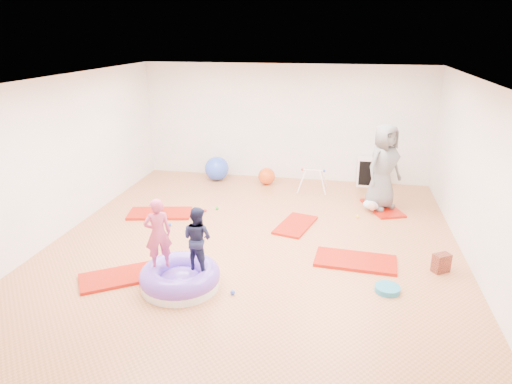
# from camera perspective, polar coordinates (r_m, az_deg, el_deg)

# --- Properties ---
(room) EXTENTS (7.01, 8.01, 2.81)m
(room) POSITION_cam_1_polar(r_m,az_deg,el_deg) (7.40, -0.45, 2.89)
(room) COLOR #C37A4E
(room) RESTS_ON ground
(gym_mat_front_left) EXTENTS (1.31, 1.15, 0.05)m
(gym_mat_front_left) POSITION_cam_1_polar(r_m,az_deg,el_deg) (7.27, -16.54, -10.11)
(gym_mat_front_left) COLOR #BB0500
(gym_mat_front_left) RESTS_ON ground
(gym_mat_mid_left) EXTENTS (1.35, 0.86, 0.05)m
(gym_mat_mid_left) POSITION_cam_1_polar(r_m,az_deg,el_deg) (9.45, -11.92, -2.63)
(gym_mat_mid_left) COLOR #BB0500
(gym_mat_mid_left) RESTS_ON ground
(gym_mat_center_back) EXTENTS (0.80, 1.18, 0.05)m
(gym_mat_center_back) POSITION_cam_1_polar(r_m,az_deg,el_deg) (8.74, 4.95, -4.13)
(gym_mat_center_back) COLOR #BB0500
(gym_mat_center_back) RESTS_ON ground
(gym_mat_right) EXTENTS (1.32, 0.73, 0.05)m
(gym_mat_right) POSITION_cam_1_polar(r_m,az_deg,el_deg) (7.58, 12.31, -8.41)
(gym_mat_right) COLOR #BB0500
(gym_mat_right) RESTS_ON ground
(gym_mat_rear_right) EXTENTS (0.90, 1.22, 0.05)m
(gym_mat_rear_right) POSITION_cam_1_polar(r_m,az_deg,el_deg) (9.89, 15.50, -1.93)
(gym_mat_rear_right) COLOR #BB0500
(gym_mat_rear_right) RESTS_ON ground
(inflatable_cushion) EXTENTS (1.17, 1.17, 0.37)m
(inflatable_cushion) POSITION_cam_1_polar(r_m,az_deg,el_deg) (6.81, -9.46, -10.51)
(inflatable_cushion) COLOR white
(inflatable_cushion) RESTS_ON ground
(child_pink) EXTENTS (0.46, 0.41, 1.05)m
(child_pink) POSITION_cam_1_polar(r_m,az_deg,el_deg) (6.59, -12.19, -4.71)
(child_pink) COLOR #CA446D
(child_pink) RESTS_ON inflatable_cushion
(child_navy) EXTENTS (0.55, 0.50, 0.94)m
(child_navy) POSITION_cam_1_polar(r_m,az_deg,el_deg) (6.48, -7.35, -5.37)
(child_navy) COLOR #181C3C
(child_navy) RESTS_ON inflatable_cushion
(adult_caregiver) EXTENTS (1.00, 1.00, 1.75)m
(adult_caregiver) POSITION_cam_1_polar(r_m,az_deg,el_deg) (9.58, 15.65, 3.06)
(adult_caregiver) COLOR slate
(adult_caregiver) RESTS_ON gym_mat_rear_right
(infant) EXTENTS (0.37, 0.37, 0.22)m
(infant) POSITION_cam_1_polar(r_m,az_deg,el_deg) (9.62, 14.32, -1.58)
(infant) COLOR #C6E2FF
(infant) RESTS_ON gym_mat_rear_right
(ball_pit_balls) EXTENTS (3.59, 3.25, 0.07)m
(ball_pit_balls) POSITION_cam_1_polar(r_m,az_deg,el_deg) (8.47, -4.24, -4.84)
(ball_pit_balls) COLOR green
(ball_pit_balls) RESTS_ON ground
(exercise_ball_blue) EXTENTS (0.59, 0.59, 0.59)m
(exercise_ball_blue) POSITION_cam_1_polar(r_m,az_deg,el_deg) (11.34, -4.92, 2.94)
(exercise_ball_blue) COLOR blue
(exercise_ball_blue) RESTS_ON ground
(exercise_ball_orange) EXTENTS (0.41, 0.41, 0.41)m
(exercise_ball_orange) POSITION_cam_1_polar(r_m,az_deg,el_deg) (11.01, 1.34, 1.98)
(exercise_ball_orange) COLOR #DA4D17
(exercise_ball_orange) RESTS_ON ground
(infant_play_gym) EXTENTS (0.67, 0.64, 0.51)m
(infant_play_gym) POSITION_cam_1_polar(r_m,az_deg,el_deg) (10.59, 7.12, 1.92)
(infant_play_gym) COLOR white
(infant_play_gym) RESTS_ON ground
(cube_shelf) EXTENTS (0.68, 0.33, 0.68)m
(cube_shelf) POSITION_cam_1_polar(r_m,az_deg,el_deg) (11.22, 14.21, 2.45)
(cube_shelf) COLOR white
(cube_shelf) RESTS_ON ground
(balance_disc) EXTENTS (0.36, 0.36, 0.08)m
(balance_disc) POSITION_cam_1_polar(r_m,az_deg,el_deg) (6.91, 16.11, -11.57)
(balance_disc) COLOR teal
(balance_disc) RESTS_ON ground
(backpack) EXTENTS (0.30, 0.27, 0.30)m
(backpack) POSITION_cam_1_polar(r_m,az_deg,el_deg) (7.64, 22.15, -8.22)
(backpack) COLOR #B23F26
(backpack) RESTS_ON ground
(yellow_toy) EXTENTS (0.20, 0.20, 0.03)m
(yellow_toy) POSITION_cam_1_polar(r_m,az_deg,el_deg) (6.90, -9.02, -11.28)
(yellow_toy) COLOR yellow
(yellow_toy) RESTS_ON ground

